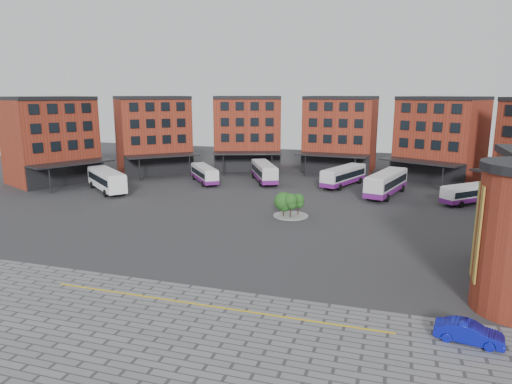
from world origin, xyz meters
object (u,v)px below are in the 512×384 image
(bus_a, at_px, (106,179))
(bus_d, at_px, (344,176))
(tree_island, at_px, (289,203))
(bus_c, at_px, (264,172))
(bus_f, at_px, (471,193))
(bus_e, at_px, (386,183))
(blue_car, at_px, (469,332))
(bus_b, at_px, (204,174))

(bus_a, xyz_separation_m, bus_d, (34.98, 15.39, -0.28))
(tree_island, xyz_separation_m, bus_c, (-9.41, 21.19, -0.03))
(bus_f, bearing_deg, bus_e, -142.37)
(bus_e, bearing_deg, bus_f, 6.30)
(blue_car, bearing_deg, tree_island, 43.58)
(tree_island, distance_m, blue_car, 30.72)
(bus_d, distance_m, bus_e, 8.82)
(tree_island, distance_m, bus_d, 22.06)
(bus_b, bearing_deg, bus_c, -17.03)
(bus_a, relative_size, bus_d, 0.95)
(bus_b, height_order, bus_e, bus_e)
(bus_c, relative_size, bus_f, 1.34)
(bus_e, bearing_deg, bus_d, 157.50)
(bus_c, xyz_separation_m, bus_f, (32.09, -6.67, -0.28))
(bus_b, height_order, bus_d, bus_d)
(bus_a, xyz_separation_m, bus_b, (11.74, 11.18, -0.47))
(tree_island, bearing_deg, bus_e, 55.47)
(bus_f, bearing_deg, bus_c, -145.40)
(tree_island, distance_m, bus_f, 26.93)
(bus_d, bearing_deg, bus_b, -149.34)
(bus_a, distance_m, bus_d, 38.22)
(bus_f, distance_m, blue_car, 40.10)
(bus_a, xyz_separation_m, blue_car, (48.26, -31.49, -1.35))
(bus_a, relative_size, bus_e, 0.86)
(blue_car, bearing_deg, bus_d, 24.67)
(bus_b, distance_m, bus_d, 23.62)
(bus_b, relative_size, blue_car, 2.34)
(bus_f, relative_size, blue_car, 2.15)
(bus_a, distance_m, bus_e, 43.16)
(bus_c, distance_m, bus_e, 21.19)
(bus_a, bearing_deg, bus_e, -37.40)
(bus_e, bearing_deg, bus_c, -178.39)
(bus_f, bearing_deg, bus_d, -154.77)
(bus_a, xyz_separation_m, bus_e, (41.98, 10.02, -0.10))
(bus_e, distance_m, bus_f, 11.61)
(bus_c, height_order, bus_f, bus_c)
(bus_d, relative_size, bus_e, 0.90)
(bus_a, height_order, bus_b, bus_a)
(bus_d, bearing_deg, bus_f, -0.71)
(bus_a, relative_size, bus_c, 0.95)
(tree_island, xyz_separation_m, blue_car, (17.48, -25.23, -1.14))
(bus_a, relative_size, bus_f, 1.28)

